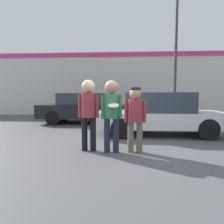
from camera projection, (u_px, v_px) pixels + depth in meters
ground_plane at (121, 151)px, 5.09m from camera, size 56.00×56.00×0.00m
storefront_building at (124, 84)px, 13.64m from camera, size 24.00×0.22×4.28m
person_left at (89, 108)px, 5.02m from camera, size 0.52×0.35×1.80m
person_middle_with_frisbee at (111, 109)px, 4.89m from camera, size 0.52×0.55×1.78m
person_right at (135, 114)px, 4.91m from camera, size 0.54×0.37×1.61m
parked_car_near at (159, 114)px, 7.15m from camera, size 4.43×1.84×1.51m
parked_car_far at (85, 108)px, 10.08m from camera, size 4.46×1.96×1.50m
street_lamp at (181, 42)px, 8.55m from camera, size 1.30×0.35×6.06m
shrub at (65, 108)px, 13.29m from camera, size 1.11×1.11×1.11m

